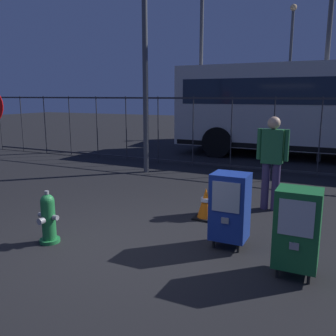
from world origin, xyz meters
name	(u,v)px	position (x,y,z in m)	size (l,w,h in m)	color
ground_plane	(110,246)	(0.00, 0.00, 0.00)	(60.00, 60.00, 0.00)	black
fire_hydrant	(48,218)	(-0.84, -0.26, 0.35)	(0.33, 0.31, 0.75)	#1E7238
newspaper_box_primary	(230,206)	(1.46, 0.69, 0.57)	(0.48, 0.42, 1.02)	black
newspaper_box_secondary	(297,228)	(2.37, 0.23, 0.57)	(0.48, 0.42, 1.02)	black
pedestrian	(272,158)	(1.66, 2.61, 0.95)	(0.55, 0.22, 1.67)	#382D51
traffic_cone	(206,204)	(0.79, 1.63, 0.26)	(0.36, 0.36, 0.53)	black
fence_barrier	(231,133)	(0.00, 5.80, 1.02)	(18.03, 0.04, 2.00)	#2D2D33
street_light_near_left	(202,20)	(-2.40, 9.72, 4.80)	(0.32, 0.32, 8.44)	#4C4F54
street_light_near_right	(290,61)	(0.11, 15.56, 3.72)	(0.32, 0.32, 6.34)	#4C4F54
street_light_far_left	(330,17)	(2.14, 8.25, 4.25)	(0.32, 0.32, 7.37)	#4C4F54
street_light_far_right	(145,12)	(-1.94, 4.49, 4.04)	(0.32, 0.32, 6.97)	#4C4F54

